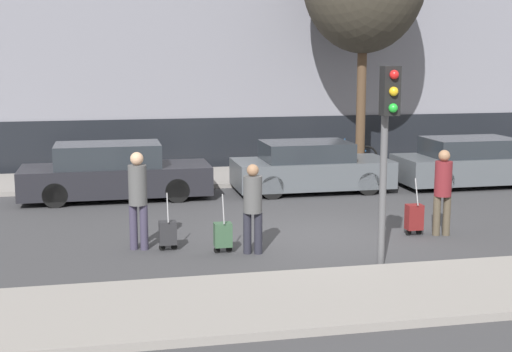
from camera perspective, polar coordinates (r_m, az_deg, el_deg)
The scene contains 15 objects.
ground_plane at distance 14.43m, azimuth 5.05°, elevation -4.77°, with size 80.00×80.00×0.00m, color #38383A.
sidewalk_near at distance 11.03m, azimuth 10.81°, elevation -9.16°, with size 28.00×2.50×0.12m.
sidewalk_far at distance 21.06m, azimuth -0.51°, elevation 0.02°, with size 28.00×3.00×0.12m.
building_facade at distance 24.12m, azimuth -2.17°, elevation 12.47°, with size 28.00×2.43×9.57m.
parked_car_0 at distance 18.23m, azimuth -11.29°, elevation 0.23°, with size 4.69×1.70×1.41m.
parked_car_1 at distance 18.96m, azimuth 4.37°, elevation 0.66°, with size 4.13×1.82×1.33m.
parked_car_2 at distance 20.60m, azimuth 16.97°, elevation 0.99°, with size 4.30×1.80×1.34m.
pedestrian_left at distance 13.32m, azimuth -9.44°, elevation -1.44°, with size 0.34×0.34×1.84m.
trolley_left at distance 13.33m, azimuth -7.07°, elevation -4.54°, with size 0.34×0.29×1.09m.
pedestrian_center at distance 12.89m, azimuth -0.26°, elevation -2.21°, with size 0.34×0.34×1.66m.
trolley_center at distance 13.08m, azimuth -2.67°, elevation -4.73°, with size 0.34×0.29×1.10m.
pedestrian_right at distance 14.68m, azimuth 14.73°, elevation -0.86°, with size 0.35×0.34×1.73m.
trolley_right at distance 14.67m, azimuth 12.54°, elevation -3.23°, with size 0.34×0.29×1.17m.
traffic_light at distance 11.94m, azimuth 10.47°, elevation 4.01°, with size 0.28×0.47×3.41m.
parked_bicycle at distance 22.00m, azimuth 7.55°, elevation 1.49°, with size 1.77×0.06×0.96m.
Camera 1 is at (-4.13, -13.35, 3.59)m, focal length 50.00 mm.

